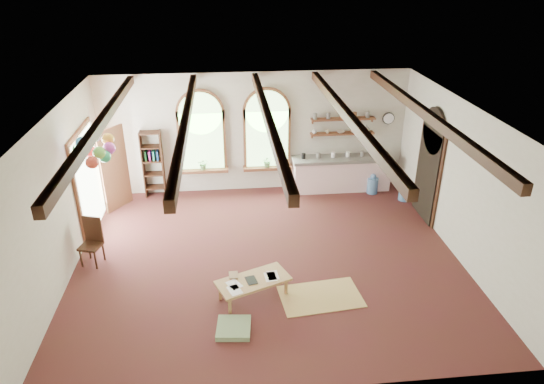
{
  "coord_description": "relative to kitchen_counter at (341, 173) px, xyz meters",
  "views": [
    {
      "loc": [
        -0.8,
        -8.59,
        5.79
      ],
      "look_at": [
        0.14,
        0.6,
        1.28
      ],
      "focal_mm": 32.0,
      "sensor_mm": 36.0,
      "label": 1
    }
  ],
  "objects": [
    {
      "name": "balloon_cluster",
      "position": [
        -5.71,
        -2.4,
        1.85
      ],
      "size": [
        0.85,
        0.9,
        1.16
      ],
      "color": "white",
      "rests_on": "floor"
    },
    {
      "name": "window_left",
      "position": [
        -3.7,
        0.23,
        1.16
      ],
      "size": [
        1.3,
        0.28,
        2.2
      ],
      "color": "brown",
      "rests_on": "floor"
    },
    {
      "name": "left_doorway",
      "position": [
        -6.25,
        -1.4,
        0.67
      ],
      "size": [
        0.1,
        1.9,
        2.5
      ],
      "primitive_type": "cube",
      "color": "brown",
      "rests_on": "floor"
    },
    {
      "name": "window_right",
      "position": [
        -2.0,
        0.23,
        1.16
      ],
      "size": [
        1.3,
        0.28,
        2.2
      ],
      "color": "brown",
      "rests_on": "floor"
    },
    {
      "name": "floor_cushion",
      "position": [
        -3.1,
        -5.32,
        -0.43
      ],
      "size": [
        0.63,
        0.63,
        0.1
      ],
      "primitive_type": "cube",
      "rotation": [
        0.0,
        0.0,
        -0.1
      ],
      "color": "gray",
      "rests_on": "floor"
    },
    {
      "name": "shelf_bowl_a",
      "position": [
        -0.05,
        0.18,
        1.12
      ],
      "size": [
        0.22,
        0.22,
        0.05
      ],
      "primitive_type": "imported",
      "color": "beige",
      "rests_on": "wall_shelf_lower"
    },
    {
      "name": "potted_plant_left",
      "position": [
        -3.7,
        0.12,
        0.37
      ],
      "size": [
        0.27,
        0.23,
        0.3
      ],
      "primitive_type": "imported",
      "color": "#598C4C",
      "rests_on": "window_left"
    },
    {
      "name": "shelf_bowl_b",
      "position": [
        0.3,
        0.18,
        1.12
      ],
      "size": [
        0.2,
        0.2,
        0.06
      ],
      "primitive_type": "imported",
      "color": "#8C664C",
      "rests_on": "wall_shelf_lower"
    },
    {
      "name": "water_jug_a",
      "position": [
        0.8,
        -0.33,
        -0.24
      ],
      "size": [
        0.29,
        0.29,
        0.56
      ],
      "color": "#527EB0",
      "rests_on": "floor"
    },
    {
      "name": "tablet",
      "position": [
        -2.73,
        -4.46,
        -0.09
      ],
      "size": [
        0.24,
        0.3,
        0.01
      ],
      "primitive_type": "cube",
      "rotation": [
        0.0,
        0.0,
        0.23
      ],
      "color": "black",
      "rests_on": "coffee_table"
    },
    {
      "name": "shelf_vase",
      "position": [
        0.65,
        0.18,
        1.19
      ],
      "size": [
        0.18,
        0.18,
        0.19
      ],
      "primitive_type": "imported",
      "color": "slate",
      "rests_on": "wall_shelf_lower"
    },
    {
      "name": "bookshelf",
      "position": [
        -5.0,
        0.12,
        0.42
      ],
      "size": [
        0.53,
        0.32,
        1.8
      ],
      "color": "#3A2012",
      "rests_on": "floor"
    },
    {
      "name": "side_chair",
      "position": [
        -5.94,
        -2.98,
        -0.18
      ],
      "size": [
        0.5,
        0.5,
        1.01
      ],
      "color": "#3A2012",
      "rests_on": "floor"
    },
    {
      "name": "wall_clock",
      "position": [
        1.25,
        0.25,
        1.42
      ],
      "size": [
        0.32,
        0.04,
        0.32
      ],
      "primitive_type": "cylinder",
      "rotation": [
        1.57,
        0.0,
        0.0
      ],
      "color": "black",
      "rests_on": "wall_back"
    },
    {
      "name": "right_doorway",
      "position": [
        1.65,
        -1.7,
        0.62
      ],
      "size": [
        0.1,
        1.3,
        2.4
      ],
      "primitive_type": "cube",
      "color": "black",
      "rests_on": "floor"
    },
    {
      "name": "water_jug_b",
      "position": [
        1.52,
        -0.82,
        -0.22
      ],
      "size": [
        0.3,
        0.3,
        0.59
      ],
      "color": "#527EB0",
      "rests_on": "floor"
    },
    {
      "name": "ceiling_beams",
      "position": [
        -2.3,
        -3.2,
        2.62
      ],
      "size": [
        6.2,
        6.8,
        0.18
      ],
      "primitive_type": null,
      "color": "#3A2012",
      "rests_on": "ceiling"
    },
    {
      "name": "wall_shelf_lower",
      "position": [
        0.0,
        0.18,
        1.07
      ],
      "size": [
        1.7,
        0.24,
        0.04
      ],
      "primitive_type": "cube",
      "color": "brown",
      "rests_on": "wall_back"
    },
    {
      "name": "floor",
      "position": [
        -2.3,
        -3.2,
        -0.48
      ],
      "size": [
        8.0,
        8.0,
        0.0
      ],
      "primitive_type": "plane",
      "color": "#502121",
      "rests_on": "ground"
    },
    {
      "name": "table_book",
      "position": [
        -3.14,
        -4.27,
        -0.08
      ],
      "size": [
        0.18,
        0.25,
        0.02
      ],
      "primitive_type": "imported",
      "rotation": [
        0.0,
        0.0,
        0.03
      ],
      "color": "olive",
      "rests_on": "coffee_table"
    },
    {
      "name": "wall_shelf_upper",
      "position": [
        0.0,
        0.18,
        1.47
      ],
      "size": [
        1.7,
        0.24,
        0.04
      ],
      "primitive_type": "cube",
      "color": "brown",
      "rests_on": "wall_back"
    },
    {
      "name": "kitchen_counter",
      "position": [
        0.0,
        0.0,
        0.0
      ],
      "size": [
        2.68,
        0.62,
        0.94
      ],
      "color": "#FED8D8",
      "rests_on": "floor"
    },
    {
      "name": "potted_plant_right",
      "position": [
        -2.0,
        0.12,
        0.37
      ],
      "size": [
        0.27,
        0.23,
        0.3
      ],
      "primitive_type": "imported",
      "color": "#598C4C",
      "rests_on": "window_right"
    },
    {
      "name": "shelf_cup_a",
      "position": [
        -0.75,
        0.18,
        1.14
      ],
      "size": [
        0.12,
        0.1,
        0.1
      ],
      "primitive_type": "imported",
      "color": "white",
      "rests_on": "wall_shelf_lower"
    },
    {
      "name": "shelf_cup_b",
      "position": [
        -0.4,
        0.18,
        1.14
      ],
      "size": [
        0.1,
        0.1,
        0.09
      ],
      "primitive_type": "imported",
      "color": "beige",
      "rests_on": "wall_shelf_lower"
    },
    {
      "name": "coffee_table",
      "position": [
        -2.7,
        -4.43,
        -0.14
      ],
      "size": [
        1.48,
        1.08,
        0.38
      ],
      "color": "tan",
      "rests_on": "floor"
    },
    {
      "name": "floor_mat",
      "position": [
        -1.44,
        -4.58,
        -0.47
      ],
      "size": [
        1.59,
        1.08,
        0.02
      ],
      "primitive_type": "cube",
      "rotation": [
        0.0,
        0.0,
        0.1
      ],
      "color": "tan",
      "rests_on": "floor"
    }
  ]
}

